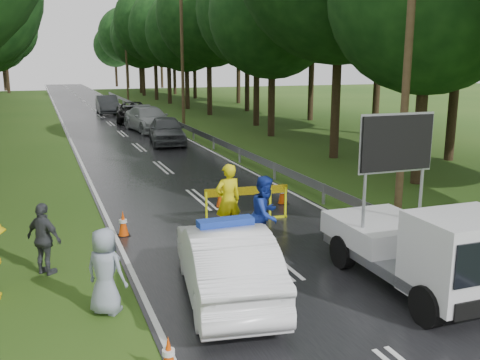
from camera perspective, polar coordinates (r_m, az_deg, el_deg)
name	(u,v)px	position (r m, az deg, el deg)	size (l,w,h in m)	color
ground	(271,259)	(13.26, 3.36, -8.36)	(160.00, 160.00, 0.00)	#294E16
road	(110,124)	(41.86, -13.66, 5.85)	(7.00, 140.00, 0.02)	black
guardrail	(159,115)	(42.09, -8.61, 6.84)	(0.12, 60.06, 0.70)	gray
utility_pole_near	(408,49)	(16.80, 17.53, 13.18)	(1.40, 0.24, 10.00)	#42311F
utility_pole_mid	(182,55)	(40.60, -6.18, 13.08)	(1.40, 0.24, 10.00)	#42311F
utility_pole_far	(126,57)	(66.08, -12.04, 12.72)	(1.40, 0.24, 10.00)	#42311F
police_sedan	(226,262)	(10.97, -1.53, -8.69)	(2.31, 4.79, 1.66)	white
work_truck	(424,248)	(11.75, 19.05, -6.82)	(2.10, 4.55, 3.60)	gray
barrier	(247,195)	(15.98, 0.71, -1.64)	(2.55, 0.32, 1.06)	#D1DB0B
officer	(228,200)	(14.57, -1.28, -2.19)	(0.74, 0.49, 2.03)	yellow
civilian	(266,214)	(13.39, 2.75, -3.68)	(0.96, 0.75, 1.97)	#17309B
bystander_mid	(44,239)	(12.83, -20.15, -5.92)	(0.98, 0.41, 1.67)	#3B3E43
bystander_right	(105,271)	(10.58, -14.17, -9.41)	(0.83, 0.54, 1.70)	#8B94A7
queue_car_first	(167,130)	(31.05, -7.81, 5.28)	(1.89, 4.70, 1.60)	#42464A
queue_car_second	(149,119)	(36.92, -9.69, 6.42)	(2.31, 5.68, 1.65)	#979B9E
queue_car_third	(133,112)	(42.79, -11.34, 7.12)	(2.54, 5.52, 1.53)	black
queue_car_fourth	(107,105)	(49.85, -13.98, 7.81)	(1.71, 4.91, 1.62)	#3C3E43
cone_near_left	(169,357)	(8.67, -7.62, -18.18)	(0.32, 0.32, 0.68)	black
cone_center	(220,236)	(13.75, -2.10, -5.94)	(0.35, 0.35, 0.75)	black
cone_far	(221,197)	(17.55, -2.08, -1.78)	(0.36, 0.36, 0.77)	black
cone_left_mid	(123,224)	(15.07, -12.35, -4.60)	(0.34, 0.34, 0.73)	black
cone_right	(282,194)	(18.01, 4.53, -1.50)	(0.34, 0.34, 0.72)	black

